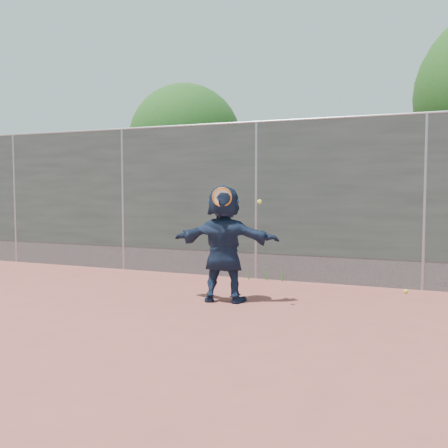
% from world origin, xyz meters
% --- Properties ---
extents(ground, '(80.00, 80.00, 0.00)m').
position_xyz_m(ground, '(0.00, 0.00, 0.00)').
color(ground, '#9E4C42').
rests_on(ground, ground).
extents(player, '(1.72, 0.77, 1.79)m').
position_xyz_m(player, '(0.16, 1.44, 0.90)').
color(player, '#16243D').
rests_on(player, ground).
extents(ball_ground, '(0.07, 0.07, 0.07)m').
position_xyz_m(ball_ground, '(2.75, 3.12, 0.03)').
color(ball_ground, '#C0E933').
rests_on(ball_ground, ground).
extents(fence, '(20.00, 0.06, 3.03)m').
position_xyz_m(fence, '(-0.00, 3.50, 1.58)').
color(fence, '#38423D').
rests_on(fence, ground).
extents(swing_action, '(0.76, 0.15, 0.51)m').
position_xyz_m(swing_action, '(0.27, 1.24, 1.59)').
color(swing_action, orange).
rests_on(swing_action, ground).
extents(tree_left, '(3.15, 3.00, 4.53)m').
position_xyz_m(tree_left, '(-2.85, 6.55, 2.94)').
color(tree_left, '#382314').
rests_on(tree_left, ground).
extents(weed_clump, '(0.68, 0.07, 0.30)m').
position_xyz_m(weed_clump, '(0.29, 3.38, 0.13)').
color(weed_clump, '#387226').
rests_on(weed_clump, ground).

